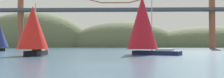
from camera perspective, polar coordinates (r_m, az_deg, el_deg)
name	(u,v)px	position (r m, az deg, el deg)	size (l,w,h in m)	color
ground_plane	(100,66)	(20.36, -2.73, -6.24)	(360.00, 360.00, 0.00)	#385670
headland_right	(211,47)	(165.89, 22.19, -1.81)	(87.15, 44.00, 26.47)	#5B6647
headland_left	(31,47)	(165.20, -18.48, -1.84)	(79.29, 44.00, 44.98)	#5B6647
headland_center	(124,47)	(155.27, 2.82, -1.95)	(72.40, 44.00, 32.61)	#5B6647
suspension_bridge	(115,7)	(116.59, 0.78, 7.46)	(126.84, 6.00, 42.10)	brown
sailboat_red_spinnaker	(33,29)	(39.13, -17.98, 2.18)	(4.91, 7.70, 8.34)	black
sailboat_crimson_sail	(143,24)	(42.62, 7.27, 3.55)	(9.94, 7.82, 11.43)	#191E4C
channel_buoy	(41,50)	(59.57, -16.35, -2.58)	(1.10, 1.10, 2.64)	red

